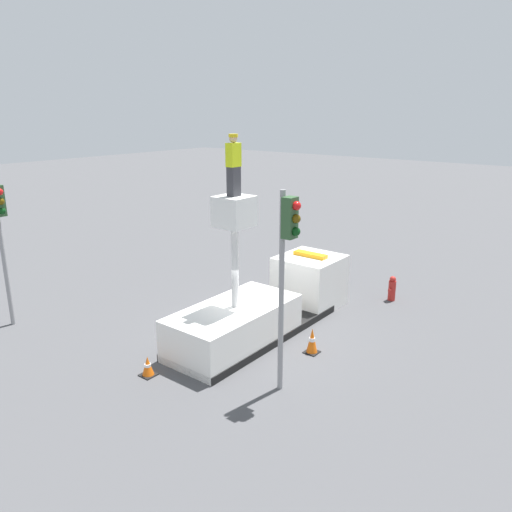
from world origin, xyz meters
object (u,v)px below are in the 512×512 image
traffic_light_across (1,225)px  worker (234,165)px  fire_hydrant (392,289)px  traffic_cone_curbside (312,341)px  bucket_truck (266,306)px  traffic_cone_rear (148,367)px  traffic_light_pole (287,254)px

traffic_light_across → worker: bearing=-63.0°
fire_hydrant → traffic_cone_curbside: fire_hydrant is taller
fire_hydrant → worker: bearing=161.2°
traffic_light_across → fire_hydrant: (10.19, -9.20, -3.04)m
bucket_truck → worker: worker is taller
traffic_cone_rear → worker: bearing=-13.6°
traffic_light_across → fire_hydrant: size_ratio=5.07×
fire_hydrant → traffic_light_pole: bearing=-176.8°
traffic_light_pole → traffic_cone_curbside: size_ratio=6.64×
traffic_cone_rear → fire_hydrant: bearing=-17.2°
bucket_truck → fire_hydrant: 5.57m
traffic_cone_rear → traffic_cone_curbside: size_ratio=0.71×
fire_hydrant → traffic_cone_curbside: size_ratio=1.23×
worker → traffic_cone_rear: size_ratio=3.06×
worker → traffic_light_pole: size_ratio=0.33×
bucket_truck → traffic_cone_rear: bucket_truck is taller
bucket_truck → traffic_light_pole: (-2.78, -2.70, 2.93)m
worker → traffic_light_pole: (-1.20, -2.70, -1.85)m
traffic_light_pole → worker: bearing=66.0°
fire_hydrant → traffic_cone_rear: fire_hydrant is taller
traffic_light_pole → fire_hydrant: traffic_light_pole is taller
traffic_light_pole → traffic_cone_rear: bearing=116.9°
worker → traffic_cone_curbside: (1.04, -2.15, -5.22)m
traffic_light_pole → traffic_cone_rear: traffic_light_pole is taller
traffic_cone_rear → bucket_truck: bearing=-8.9°
traffic_light_across → traffic_cone_rear: traffic_light_across is taller
bucket_truck → traffic_cone_curbside: bearing=-104.1°
bucket_truck → traffic_light_across: 9.03m
worker → traffic_cone_curbside: 5.74m
traffic_light_across → bucket_truck: bearing=-53.6°
traffic_light_across → traffic_cone_rear: 7.06m
traffic_light_pole → fire_hydrant: size_ratio=5.41×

